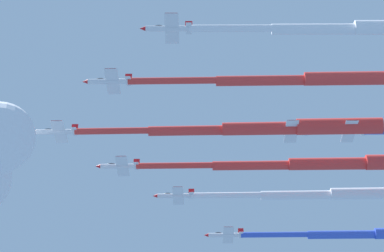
{
  "coord_description": "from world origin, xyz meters",
  "views": [
    {
      "loc": [
        -131.45,
        -28.98,
        71.94
      ],
      "look_at": [
        0.0,
        0.0,
        187.74
      ],
      "focal_mm": 76.65,
      "sensor_mm": 36.0,
      "label": 1
    }
  ],
  "objects_px": {
    "jet_lead": "(268,128)",
    "jet_port_inner": "(360,78)",
    "jet_starboard_inner": "(337,163)",
    "jet_starboard_mid": "(374,193)"
  },
  "relations": [
    {
      "from": "jet_port_inner",
      "to": "jet_starboard_mid",
      "type": "bearing_deg",
      "value": -1.19
    },
    {
      "from": "jet_lead",
      "to": "jet_starboard_inner",
      "type": "relative_size",
      "value": 0.92
    },
    {
      "from": "jet_lead",
      "to": "jet_port_inner",
      "type": "bearing_deg",
      "value": -115.24
    },
    {
      "from": "jet_starboard_inner",
      "to": "jet_starboard_mid",
      "type": "xyz_separation_m",
      "value": [
        15.77,
        -7.87,
        1.59
      ]
    },
    {
      "from": "jet_port_inner",
      "to": "jet_starboard_mid",
      "type": "xyz_separation_m",
      "value": [
        42.73,
        -0.89,
        1.3
      ]
    },
    {
      "from": "jet_starboard_inner",
      "to": "jet_lead",
      "type": "bearing_deg",
      "value": 142.04
    },
    {
      "from": "jet_lead",
      "to": "jet_port_inner",
      "type": "xyz_separation_m",
      "value": [
        -9.66,
        -20.48,
        1.62
      ]
    },
    {
      "from": "jet_port_inner",
      "to": "jet_starboard_inner",
      "type": "bearing_deg",
      "value": 14.51
    },
    {
      "from": "jet_lead",
      "to": "jet_starboard_inner",
      "type": "distance_m",
      "value": 21.99
    },
    {
      "from": "jet_port_inner",
      "to": "jet_lead",
      "type": "bearing_deg",
      "value": 64.76
    }
  ]
}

